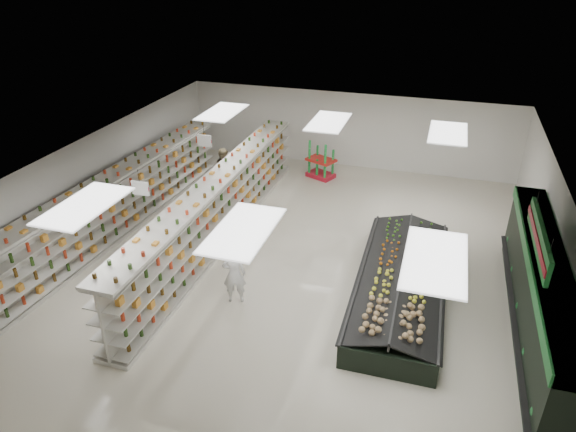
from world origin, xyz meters
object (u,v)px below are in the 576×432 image
(gondola_left, at_px, (117,206))
(shopper_main, at_px, (234,274))
(shopper_background, at_px, (225,171))
(produce_island, at_px, (401,282))
(soda_endcap, at_px, (321,161))
(gondola_center, at_px, (218,211))

(gondola_left, relative_size, shopper_main, 7.05)
(gondola_left, distance_m, shopper_background, 4.49)
(produce_island, height_order, soda_endcap, soda_endcap)
(gondola_left, xyz_separation_m, shopper_main, (5.18, -2.43, -0.10))
(gondola_center, relative_size, shopper_background, 6.86)
(gondola_left, bearing_deg, produce_island, -2.41)
(shopper_background, bearing_deg, soda_endcap, -39.11)
(shopper_main, height_order, shopper_background, shopper_background)
(gondola_left, relative_size, shopper_background, 6.64)
(soda_endcap, bearing_deg, produce_island, -61.04)
(gondola_left, bearing_deg, shopper_main, -22.21)
(soda_endcap, bearing_deg, gondola_center, -108.40)
(gondola_center, bearing_deg, shopper_main, -59.16)
(soda_endcap, height_order, shopper_main, shopper_main)
(gondola_center, height_order, shopper_main, gondola_center)
(soda_endcap, height_order, shopper_background, shopper_background)
(produce_island, bearing_deg, shopper_main, -159.85)
(produce_island, bearing_deg, gondola_left, 174.67)
(gondola_left, height_order, soda_endcap, gondola_left)
(shopper_main, bearing_deg, shopper_background, -82.93)
(gondola_center, xyz_separation_m, soda_endcap, (1.96, 5.88, -0.29))
(produce_island, bearing_deg, soda_endcap, 118.96)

